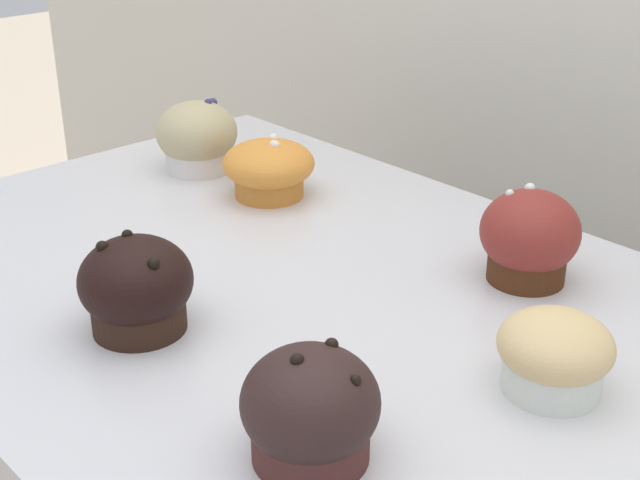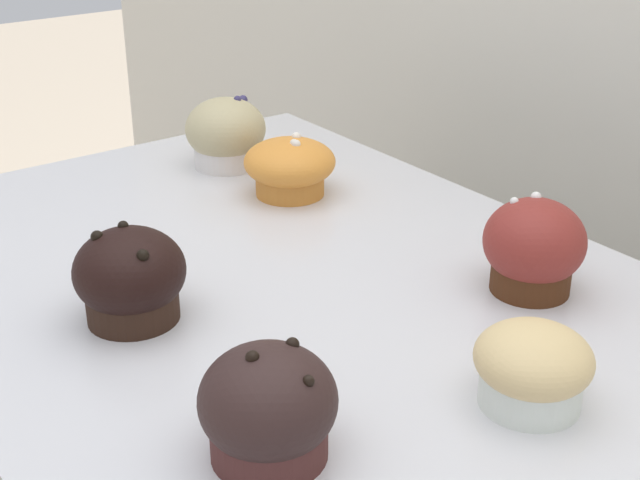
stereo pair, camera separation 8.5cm
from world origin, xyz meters
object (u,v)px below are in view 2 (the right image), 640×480
Objects in this scene: muffin_back_right at (533,367)px; muffin_front_right at (130,278)px; muffin_back_left at (226,134)px; muffin_back_center at (268,409)px; muffin_front_left at (534,248)px; muffin_front_center at (290,167)px.

muffin_front_right reaches higher than muffin_back_right.
muffin_back_left is 1.06× the size of muffin_back_center.
muffin_back_center is at bearing -108.89° from muffin_back_right.
muffin_front_right is at bearing -118.05° from muffin_front_left.
muffin_front_right is (-0.18, -0.33, -0.00)m from muffin_front_left.
muffin_front_right is (-0.30, -0.19, 0.01)m from muffin_back_right.
muffin_back_right is at bearing 71.11° from muffin_back_center.
muffin_back_left reaches higher than muffin_back_center.
muffin_front_center is 1.12× the size of muffin_back_center.
muffin_back_right is 0.19m from muffin_front_left.
muffin_front_center is at bearing 4.35° from muffin_back_left.
muffin_back_center is (0.40, -0.29, 0.00)m from muffin_front_center.
muffin_back_right is 0.93× the size of muffin_back_center.
muffin_back_left is at bearing 151.92° from muffin_back_center.
muffin_back_center is at bearing -80.25° from muffin_front_left.
muffin_back_left is at bearing 136.95° from muffin_front_right.
muffin_front_left is at bearing 7.74° from muffin_front_center.
muffin_front_left is 0.99× the size of muffin_back_center.
muffin_front_left is 0.96× the size of muffin_front_right.
muffin_back_left is at bearing -175.65° from muffin_front_center.
muffin_front_left reaches higher than muffin_back_left.
muffin_front_right is at bearing -147.90° from muffin_back_right.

